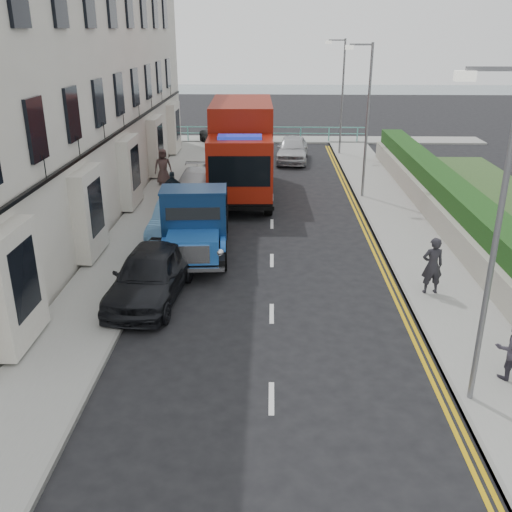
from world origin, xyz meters
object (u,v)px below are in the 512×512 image
(bedford_lorry, at_px, (195,228))
(parked_car_front, at_px, (150,274))
(lamp_mid, at_px, (365,113))
(red_lorry, at_px, (242,147))
(lamp_near, at_px, (491,228))
(pedestrian_east_near, at_px, (432,266))
(lamp_far, at_px, (341,90))

(bedford_lorry, xyz_separation_m, parked_car_front, (-0.96, -3.07, -0.40))
(lamp_mid, bearing_deg, red_lorry, 174.36)
(lamp_near, bearing_deg, pedestrian_east_near, 83.66)
(lamp_near, height_order, red_lorry, lamp_near)
(parked_car_front, bearing_deg, red_lorry, 84.88)
(bedford_lorry, distance_m, parked_car_front, 3.24)
(lamp_near, relative_size, red_lorry, 0.84)
(red_lorry, bearing_deg, parked_car_front, -102.10)
(lamp_near, distance_m, lamp_far, 26.00)
(lamp_near, xyz_separation_m, red_lorry, (-5.65, 16.56, -1.69))
(lamp_far, xyz_separation_m, pedestrian_east_near, (0.59, -20.72, -3.00))
(pedestrian_east_near, bearing_deg, lamp_far, -94.14)
(lamp_near, relative_size, pedestrian_east_near, 3.97)
(bedford_lorry, height_order, pedestrian_east_near, bedford_lorry)
(lamp_mid, bearing_deg, bedford_lorry, -130.35)
(lamp_near, height_order, lamp_far, same)
(lamp_mid, height_order, red_lorry, lamp_mid)
(pedestrian_east_near, bearing_deg, red_lorry, -66.82)
(lamp_far, relative_size, red_lorry, 0.84)
(lamp_far, height_order, pedestrian_east_near, lamp_far)
(parked_car_front, bearing_deg, pedestrian_east_near, 7.83)
(lamp_near, height_order, parked_car_front, lamp_near)
(bedford_lorry, xyz_separation_m, pedestrian_east_near, (7.41, -2.69, -0.19))
(lamp_far, bearing_deg, bedford_lorry, -110.72)
(parked_car_front, distance_m, pedestrian_east_near, 8.38)
(lamp_near, xyz_separation_m, lamp_far, (0.00, 26.00, 0.00))
(lamp_far, relative_size, bedford_lorry, 1.25)
(bedford_lorry, bearing_deg, lamp_near, -53.56)
(lamp_near, height_order, bedford_lorry, lamp_near)
(lamp_mid, xyz_separation_m, red_lorry, (-5.65, 0.56, -1.69))
(lamp_mid, relative_size, parked_car_front, 1.50)
(red_lorry, relative_size, pedestrian_east_near, 4.74)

